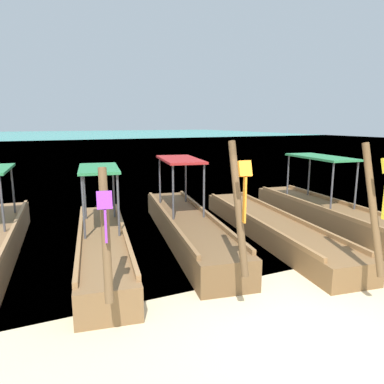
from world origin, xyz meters
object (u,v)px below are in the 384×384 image
at_px(longtail_boat_violet_ribbon, 103,245).
at_px(longtail_boat_yellow_ribbon, 270,227).
at_px(longtail_boat_orange_ribbon, 187,226).
at_px(longtail_boat_pink_ribbon, 337,218).

relative_size(longtail_boat_violet_ribbon, longtail_boat_yellow_ribbon, 0.82).
xyz_separation_m(longtail_boat_orange_ribbon, longtail_boat_pink_ribbon, (4.11, -1.03, 0.00)).
bearing_deg(longtail_boat_orange_ribbon, longtail_boat_yellow_ribbon, -17.96).
xyz_separation_m(longtail_boat_violet_ribbon, longtail_boat_yellow_ribbon, (4.34, -0.15, -0.09)).
distance_m(longtail_boat_violet_ribbon, longtail_boat_orange_ribbon, 2.31).
relative_size(longtail_boat_violet_ribbon, longtail_boat_pink_ribbon, 0.77).
height_order(longtail_boat_violet_ribbon, longtail_boat_orange_ribbon, longtail_boat_orange_ribbon).
xyz_separation_m(longtail_boat_yellow_ribbon, longtail_boat_pink_ribbon, (2.01, -0.35, 0.11)).
distance_m(longtail_boat_orange_ribbon, longtail_boat_yellow_ribbon, 2.20).
distance_m(longtail_boat_orange_ribbon, longtail_boat_pink_ribbon, 4.23).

